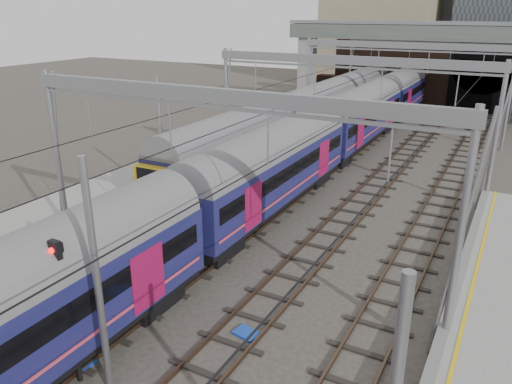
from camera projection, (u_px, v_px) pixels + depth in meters
The scene contains 9 objects.
tracks at pixel (294, 226), 25.16m from camera, with size 14.40×80.00×0.22m.
overhead_line at pixel (344, 80), 28.27m from camera, with size 16.80×80.00×8.00m.
retaining_wall at pixel (448, 69), 53.59m from camera, with size 28.00×2.75×9.00m.
overbridge at pixel (427, 43), 48.30m from camera, with size 28.00×3.00×9.25m.
train_main at pixel (324, 137), 32.67m from camera, with size 2.74×63.41×4.74m.
train_second at pixel (352, 94), 49.41m from camera, with size 2.64×61.09×4.60m.
signal_near_centre at pixel (66, 295), 13.69m from camera, with size 0.33×0.46×4.64m.
equip_cover_b at pixel (80, 362), 15.42m from camera, with size 0.85×0.60×0.10m, color #1740B2.
equip_cover_c at pixel (247, 333), 16.80m from camera, with size 0.85×0.60×0.10m, color #1740B2.
Camera 1 is at (9.19, -6.20, 10.32)m, focal length 35.00 mm.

